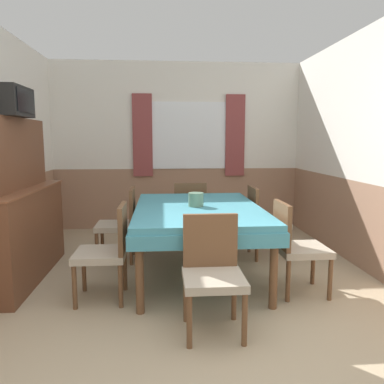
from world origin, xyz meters
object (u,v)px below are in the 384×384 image
chair_left_near (108,248)px  chair_head_near (212,269)px  dining_table (198,216)px  chair_left_far (121,222)px  vase (196,200)px  chair_right_near (295,244)px  tv (10,101)px  chair_head_window (190,211)px  chair_right_far (263,219)px  sideboard (17,213)px

chair_left_near → chair_head_near: 1.04m
dining_table → chair_left_far: 1.02m
chair_left_near → vase: size_ratio=5.44×
chair_right_near → chair_left_far: (-1.70, 1.09, 0.00)m
vase → chair_right_near: bearing=-32.4°
tv → vase: tv is taller
chair_head_window → chair_left_far: size_ratio=1.00×
chair_left_far → tv: 1.72m
chair_right_far → chair_head_window: bearing=-125.3°
chair_left_near → vase: vase is taller
chair_right_near → vase: bearing=-122.4°
sideboard → vase: bearing=-0.8°
chair_left_near → chair_head_window: size_ratio=1.00×
sideboard → chair_left_near: bearing=-30.6°
sideboard → tv: size_ratio=3.12×
chair_head_near → chair_right_far: same height
tv → sideboard: bearing=113.6°
chair_head_window → vase: vase is taller
dining_table → tv: 2.10m
dining_table → chair_head_near: 1.16m
dining_table → chair_right_near: bearing=-32.7°
chair_right_far → tv: size_ratio=1.64×
chair_head_near → chair_right_far: bearing=-116.6°
chair_left_far → chair_right_near: bearing=-122.7°
chair_head_window → sideboard: (-1.82, -1.12, 0.22)m
tv → vase: size_ratio=3.32×
chair_head_window → sideboard: size_ratio=0.52×
dining_table → tv: bearing=-177.0°
tv → chair_head_window: bearing=35.0°
chair_right_far → sideboard: (-2.67, -0.51, 0.22)m
chair_left_near → chair_head_window: 1.89m
sideboard → chair_left_far: bearing=27.9°
chair_right_near → chair_left_far: same height
chair_head_window → chair_right_near: bearing=-63.4°
chair_head_near → tv: size_ratio=1.64×
chair_left_near → vase: (0.83, 0.55, 0.34)m
chair_head_near → chair_left_near: bearing=-35.3°
chair_head_near → sideboard: size_ratio=0.52×
chair_left_far → sideboard: size_ratio=0.52×
chair_left_far → chair_head_near: bearing=-153.4°
chair_right_near → vase: 1.08m
dining_table → sideboard: (-1.82, 0.03, 0.06)m
tv → chair_right_far: bearing=13.7°
tv → chair_left_far: bearing=34.6°
chair_left_near → chair_left_far: size_ratio=1.00×
tv → chair_left_near: bearing=-26.2°
dining_table → vase: (-0.02, 0.01, 0.17)m
chair_head_near → chair_left_far: (-0.85, 1.69, 0.00)m
chair_head_window → tv: (-1.77, -1.24, 1.30)m
vase → sideboard: bearing=179.2°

